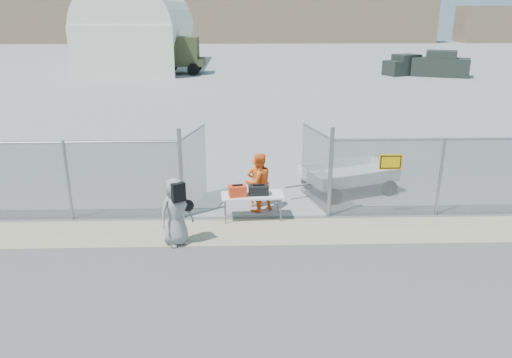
{
  "coord_description": "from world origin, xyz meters",
  "views": [
    {
      "loc": [
        -0.38,
        -10.65,
        5.41
      ],
      "look_at": [
        0.0,
        2.0,
        1.1
      ],
      "focal_mm": 35.0,
      "sensor_mm": 36.0,
      "label": 1
    }
  ],
  "objects_px": {
    "security_worker_left": "(256,182)",
    "folding_table": "(252,207)",
    "security_worker_right": "(258,182)",
    "utility_trailer": "(349,179)",
    "visitor": "(176,212)"
  },
  "relations": [
    {
      "from": "folding_table",
      "to": "security_worker_left",
      "type": "bearing_deg",
      "value": 77.92
    },
    {
      "from": "security_worker_left",
      "to": "security_worker_right",
      "type": "height_order",
      "value": "security_worker_right"
    },
    {
      "from": "security_worker_left",
      "to": "utility_trailer",
      "type": "height_order",
      "value": "security_worker_left"
    },
    {
      "from": "visitor",
      "to": "security_worker_right",
      "type": "bearing_deg",
      "value": 13.51
    },
    {
      "from": "security_worker_left",
      "to": "visitor",
      "type": "xyz_separation_m",
      "value": [
        -1.99,
        -2.39,
        0.09
      ]
    },
    {
      "from": "security_worker_left",
      "to": "folding_table",
      "type": "bearing_deg",
      "value": 66.66
    },
    {
      "from": "security_worker_left",
      "to": "utility_trailer",
      "type": "xyz_separation_m",
      "value": [
        2.91,
        1.14,
        -0.32
      ]
    },
    {
      "from": "visitor",
      "to": "utility_trailer",
      "type": "xyz_separation_m",
      "value": [
        4.9,
        3.53,
        -0.41
      ]
    },
    {
      "from": "folding_table",
      "to": "security_worker_right",
      "type": "bearing_deg",
      "value": 68.72
    },
    {
      "from": "security_worker_right",
      "to": "visitor",
      "type": "distance_m",
      "value": 2.9
    },
    {
      "from": "folding_table",
      "to": "visitor",
      "type": "xyz_separation_m",
      "value": [
        -1.86,
        -1.47,
        0.49
      ]
    },
    {
      "from": "folding_table",
      "to": "security_worker_right",
      "type": "relative_size",
      "value": 0.99
    },
    {
      "from": "utility_trailer",
      "to": "visitor",
      "type": "bearing_deg",
      "value": -164.74
    },
    {
      "from": "folding_table",
      "to": "utility_trailer",
      "type": "distance_m",
      "value": 3.67
    },
    {
      "from": "folding_table",
      "to": "utility_trailer",
      "type": "bearing_deg",
      "value": 30.19
    }
  ]
}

